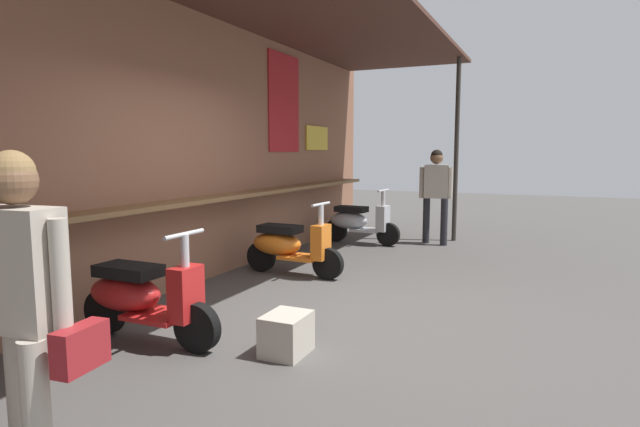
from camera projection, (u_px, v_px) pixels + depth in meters
ground_plane at (322, 313)px, 5.13m from camera, size 32.63×32.63×0.00m
market_stall_facade at (171, 122)px, 5.66m from camera, size 11.65×2.67×3.45m
scooter_red at (140, 296)px, 4.34m from camera, size 0.46×1.40×0.97m
scooter_orange at (288, 245)px, 6.72m from camera, size 0.46×1.40×0.97m
scooter_silver at (357, 221)px, 9.06m from camera, size 0.50×1.40×0.97m
shopper_with_handbag at (23, 292)px, 2.32m from camera, size 0.32×0.64×1.60m
shopper_browsing at (436, 187)px, 8.90m from camera, size 0.28×0.55×1.64m
merchandise_crate at (286, 334)px, 4.08m from camera, size 0.40×0.32×0.32m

